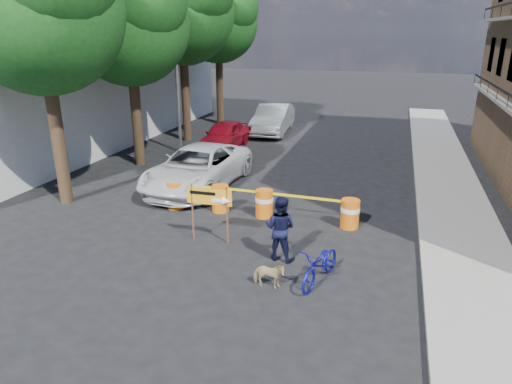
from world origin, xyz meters
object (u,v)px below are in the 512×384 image
Objects in this scene: barrel_mid_right at (264,203)px; detour_sign at (215,202)px; dog at (269,275)px; sedan_red at (224,135)px; bicycle at (322,248)px; barrel_far_right at (350,213)px; pedestrian at (280,228)px; suv_white at (198,168)px; barrel_far_left at (175,195)px; barrel_mid_left at (220,198)px; sedan_silver at (273,119)px.

barrel_mid_right is 0.53× the size of detour_sign.
sedan_red is at bearing 22.08° from dog.
bicycle is at bearing -65.41° from dog.
pedestrian reaches higher than barrel_far_right.
detour_sign is 0.93× the size of bicycle.
sedan_red reaches higher than barrel_far_right.
suv_white is (-4.54, 6.23, 0.46)m from dog.
barrel_far_left is 0.16× the size of suv_white.
detour_sign is 2.99m from dog.
barrel_mid_left is 1.00× the size of barrel_mid_right.
sedan_red is (-6.84, 11.66, -0.22)m from bicycle.
bicycle is at bearing 150.27° from pedestrian.
pedestrian is at bearing -77.61° from sedan_silver.
barrel_far_left is at bearing -80.47° from sedan_red.
detour_sign is at bearing -148.79° from barrel_far_right.
barrel_far_right is 0.18× the size of sedan_silver.
barrel_far_right is at bearing -48.53° from sedan_red.
barrel_far_right is at bearing -22.43° from dog.
suv_white is (-5.65, 5.64, -0.13)m from bicycle.
suv_white is at bearing -40.58° from pedestrian.
suv_white reaches higher than barrel_mid_left.
detour_sign is (2.27, -2.06, 0.76)m from barrel_far_left.
sedan_silver is at bearing 114.67° from barrel_far_right.
suv_white is at bearing -78.58° from sedan_red.
barrel_far_left is at bearing -179.20° from barrel_far_right.
suv_white reaches higher than dog.
bicycle is at bearing -42.30° from barrel_mid_left.
sedan_silver reaches higher than barrel_far_right.
bicycle is (3.22, -1.34, -0.32)m from detour_sign.
bicycle reaches higher than barrel_mid_right.
barrel_mid_left is 0.53× the size of detour_sign.
bicycle reaches higher than suv_white.
pedestrian is at bearing 1.38° from dog.
dog is at bearing -42.37° from barrel_far_left.
dog is (-1.44, -4.07, -0.15)m from barrel_far_right.
pedestrian is 1.59m from dog.
sedan_red is 4.62m from sedan_silver.
barrel_far_right is 3.04m from pedestrian.
bicycle reaches higher than barrel_far_right.
bicycle is (2.42, -3.57, 0.44)m from barrel_mid_right.
barrel_mid_left is 0.49× the size of bicycle.
pedestrian is 2.27× the size of dog.
sedan_red is at bearing 99.29° from barrel_far_left.
pedestrian is at bearing -44.76° from barrel_mid_left.
barrel_mid_right is 4.35m from dog.
suv_white reaches higher than sedan_red.
barrel_far_right is (4.26, -0.09, 0.00)m from barrel_mid_left.
detour_sign reaches higher than sedan_red.
suv_white is at bearing 129.80° from barrel_mid_left.
detour_sign reaches higher than barrel_far_left.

